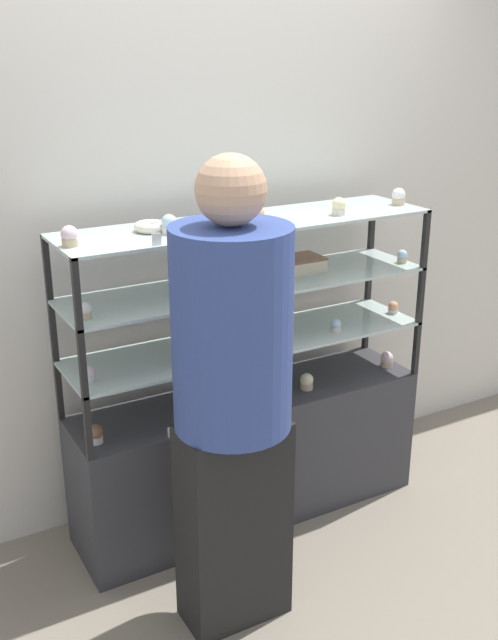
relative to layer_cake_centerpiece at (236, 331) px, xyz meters
name	(u,v)px	position (x,y,z in m)	size (l,w,h in m)	color
ground_plane	(249,510)	(0.06, -0.01, -0.91)	(20.00, 20.00, 0.00)	gray
back_wall	(211,225)	(0.06, 0.33, 0.39)	(8.00, 0.05, 2.60)	silver
display_base	(249,454)	(0.06, -0.01, -0.61)	(1.60, 0.40, 0.61)	#333338
display_riser_lower	(249,343)	(0.06, -0.01, -0.06)	(1.60, 0.40, 0.26)	black
display_riser_middle	(249,286)	(0.06, -0.01, 0.20)	(1.60, 0.40, 0.26)	black
display_riser_upper	(249,225)	(0.06, -0.01, 0.46)	(1.60, 0.40, 0.26)	black
layer_cake_centerpiece	(236,331)	(0.00, 0.00, 0.00)	(0.17, 0.17, 0.10)	beige
sheet_cake_frosted	(298,264)	(0.33, 0.03, 0.24)	(0.21, 0.15, 0.06)	beige
cupcake_0	(95,434)	(-0.67, -0.09, -0.27)	(0.06, 0.06, 0.08)	white
cupcake_1	(208,410)	(-0.20, -0.12, -0.27)	(0.06, 0.06, 0.08)	beige
cupcake_2	(307,382)	(0.31, -0.09, -0.27)	(0.06, 0.06, 0.08)	#CCB28C
cupcake_3	(387,359)	(0.78, -0.07, -0.27)	(0.06, 0.06, 0.08)	#CCB28C
price_tag_0	(172,432)	(-0.40, -0.20, -0.29)	(0.04, 0.00, 0.04)	white
cupcake_4	(89,374)	(-0.68, -0.08, -0.02)	(0.05, 0.05, 0.06)	white
cupcake_5	(182,359)	(-0.31, -0.12, -0.02)	(0.05, 0.05, 0.06)	beige
cupcake_6	(336,325)	(0.44, -0.12, -0.02)	(0.05, 0.05, 0.06)	beige
cupcake_7	(393,308)	(0.82, -0.05, -0.02)	(0.05, 0.05, 0.06)	beige
price_tag_1	(231,358)	(-0.13, -0.20, -0.03)	(0.04, 0.00, 0.04)	white
cupcake_8	(85,311)	(-0.68, -0.11, 0.24)	(0.05, 0.05, 0.06)	#CCB28C
cupcake_9	(197,288)	(-0.21, -0.06, 0.24)	(0.05, 0.05, 0.06)	beige
cupcake_10	(402,256)	(0.81, -0.10, 0.24)	(0.05, 0.05, 0.06)	#CCB28C
price_tag_2	(248,293)	(-0.05, -0.20, 0.23)	(0.04, 0.00, 0.04)	white
cupcake_11	(69,236)	(-0.70, -0.05, 0.51)	(0.06, 0.06, 0.08)	#CCB28C
cupcake_12	(169,225)	(-0.32, -0.06, 0.51)	(0.06, 0.06, 0.08)	white
cupcake_13	(257,216)	(0.05, -0.09, 0.51)	(0.06, 0.06, 0.08)	white
cupcake_14	(339,207)	(0.44, -0.10, 0.51)	(0.06, 0.06, 0.08)	beige
cupcake_15	(399,197)	(0.80, -0.06, 0.51)	(0.06, 0.06, 0.08)	#CCB28C
price_tag_3	(157,239)	(-0.42, -0.20, 0.50)	(0.04, 0.00, 0.04)	white
donut_glazed	(150,227)	(-0.36, 0.01, 0.49)	(0.13, 0.13, 0.04)	#EFE5CC
customer_figure	(233,393)	(-0.32, -0.57, 0.02)	(0.41, 0.41, 1.75)	black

